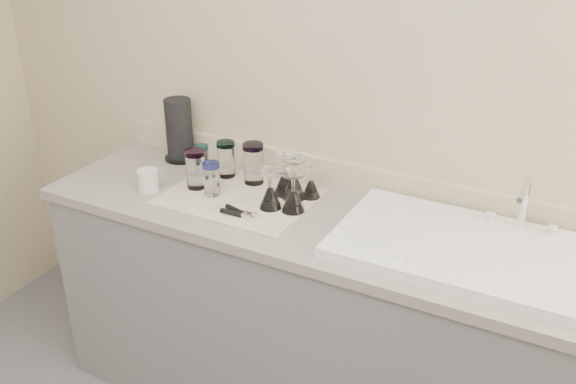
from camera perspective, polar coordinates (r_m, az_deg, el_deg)
The scene contains 16 objects.
counter_unit at distance 2.55m, azimuth 1.84°, elevation -11.02°, with size 2.06×0.62×0.90m.
sink_unit at distance 2.15m, azimuth 15.37°, elevation -4.78°, with size 0.82×0.50×0.22m.
dish_towel at distance 2.44m, azimuth -4.31°, elevation -0.44°, with size 0.55×0.42×0.01m, color silver.
tumbler_teal at distance 2.61m, azimuth -7.69°, elevation 2.84°, with size 0.06×0.06×0.12m.
tumbler_cyan at distance 2.58m, azimuth -5.51°, elevation 2.96°, with size 0.07×0.07×0.15m.
tumbler_purple at distance 2.51m, azimuth -3.09°, elevation 2.58°, with size 0.08×0.08×0.16m.
tumbler_magenta at distance 2.50m, azimuth -8.22°, elevation 2.06°, with size 0.08×0.08×0.15m.
tumbler_blue at distance 2.43m, azimuth -6.80°, elevation 1.18°, with size 0.07×0.07×0.13m.
goblet_back_left at distance 2.43m, azimuth -0.28°, elevation 0.98°, with size 0.09×0.09×0.15m.
goblet_back_right at distance 2.41m, azimuth 2.07°, elevation 0.47°, with size 0.07×0.07×0.13m.
goblet_front_left at distance 2.33m, azimuth -1.58°, elevation -0.27°, with size 0.08×0.08×0.15m.
goblet_front_right at distance 2.30m, azimuth 0.46°, elevation -0.53°, with size 0.09×0.09×0.15m.
goblet_extra at distance 2.40m, azimuth 0.55°, elevation 0.66°, with size 0.09×0.09×0.16m.
can_opener at distance 2.29m, azimuth -4.29°, elevation -1.91°, with size 0.15×0.06×0.02m.
white_mug at distance 2.54m, azimuth -12.37°, elevation 1.05°, with size 0.12×0.10×0.08m.
paper_towel_roll at distance 2.77m, azimuth -9.64°, elevation 5.42°, with size 0.14×0.14×0.27m.
Camera 1 is at (0.89, -0.64, 1.98)m, focal length 40.00 mm.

